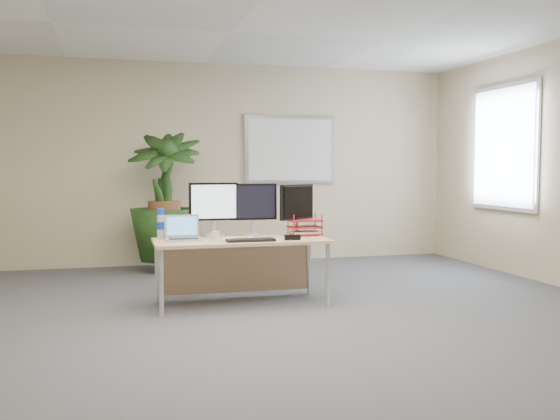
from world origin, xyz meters
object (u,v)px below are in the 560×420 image
object	(u,v)px
monitor_right	(253,206)
laptop	(183,234)
monitor_left	(213,206)
floor_plant	(164,212)
desk	(239,251)

from	to	relation	value
monitor_right	laptop	bearing A→B (deg)	-166.88
monitor_left	monitor_right	world-z (taller)	monitor_left
floor_plant	monitor_left	bearing A→B (deg)	-79.88
monitor_left	laptop	xyz separation A→B (m)	(-0.32, -0.17, -0.25)
desk	laptop	bearing A→B (deg)	179.98
monitor_left	monitor_right	xyz separation A→B (m)	(0.40, -0.00, -0.01)
monitor_right	monitor_left	bearing A→B (deg)	179.64
monitor_left	desk	bearing A→B (deg)	-37.71
floor_plant	laptop	distance (m)	1.99
desk	monitor_right	size ratio (longest dim) A/B	3.17
floor_plant	laptop	world-z (taller)	floor_plant
monitor_left	monitor_right	bearing A→B (deg)	-0.36
floor_plant	monitor_left	size ratio (longest dim) A/B	2.83
floor_plant	monitor_left	world-z (taller)	floor_plant
monitor_left	laptop	size ratio (longest dim) A/B	1.64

